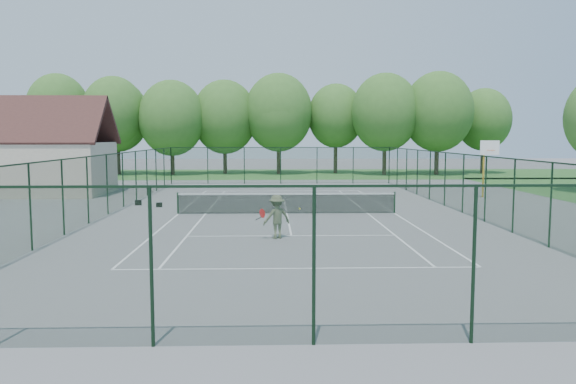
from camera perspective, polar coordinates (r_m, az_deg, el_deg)
name	(u,v)px	position (r m, az deg, el deg)	size (l,w,h in m)	color
ground	(287,214)	(28.48, -0.12, -2.20)	(140.00, 140.00, 0.00)	slate
grass_far	(279,174)	(58.34, -0.95, 1.84)	(80.00, 16.00, 0.01)	#3B7830
court_lines	(287,213)	(28.48, -0.12, -2.20)	(11.05, 23.85, 0.01)	white
tennis_net	(287,202)	(28.41, -0.12, -1.05)	(11.08, 0.08, 1.10)	black
fence_enclosure	(287,183)	(28.31, -0.12, 0.92)	(18.05, 36.05, 3.02)	#16341C
utility_building	(45,148)	(41.13, -23.50, 4.11)	(8.60, 6.27, 6.63)	beige
tree_line_far	(279,116)	(58.24, -0.95, 7.73)	(39.40, 6.40, 9.70)	#3F2E20
basketball_goal	(487,158)	(37.49, 19.55, 3.31)	(1.20, 1.43, 3.65)	gold
sports_bag_a	(138,203)	(33.03, -14.96, -1.06)	(0.36, 0.21, 0.28)	black
sports_bag_b	(159,205)	(31.87, -12.96, -1.28)	(0.32, 0.20, 0.25)	black
tennis_player	(277,217)	(21.48, -1.15, -2.52)	(1.79, 1.02, 1.68)	#50563C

